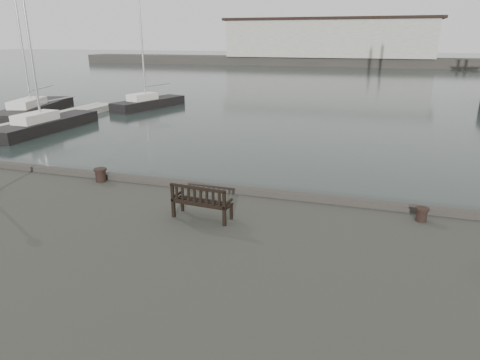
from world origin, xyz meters
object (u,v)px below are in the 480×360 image
(bench, at_px, (202,208))
(bollard_left, at_px, (101,175))
(yacht_c, at_px, (47,127))
(yacht_d, at_px, (149,105))
(bollard_right, at_px, (422,214))
(yacht_b, at_px, (35,111))

(bench, relative_size, bollard_left, 3.67)
(yacht_c, distance_m, yacht_d, 11.59)
(bollard_right, xyz_separation_m, yacht_d, (-21.48, 24.12, -1.51))
(bollard_left, distance_m, bollard_right, 10.06)
(bollard_left, relative_size, bollard_right, 1.21)
(yacht_b, relative_size, yacht_d, 1.45)
(bench, height_order, bollard_left, bench)
(yacht_b, relative_size, yacht_c, 1.22)
(bollard_left, bearing_deg, bollard_right, -1.66)
(bench, bearing_deg, bollard_left, 162.14)
(bollard_left, xyz_separation_m, yacht_d, (-11.42, 23.83, -1.55))
(bench, relative_size, yacht_b, 0.11)
(bollard_right, bearing_deg, bench, -164.25)
(bollard_right, relative_size, yacht_d, 0.04)
(bollard_left, xyz_separation_m, yacht_b, (-19.04, 17.87, -1.54))
(bollard_left, xyz_separation_m, bollard_right, (10.05, -0.29, -0.04))
(yacht_b, bearing_deg, yacht_d, 20.80)
(bench, distance_m, yacht_d, 30.25)
(bench, distance_m, bollard_right, 5.83)
(bollard_left, height_order, yacht_d, yacht_d)
(bollard_right, height_order, yacht_d, yacht_d)
(bollard_left, relative_size, yacht_d, 0.05)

